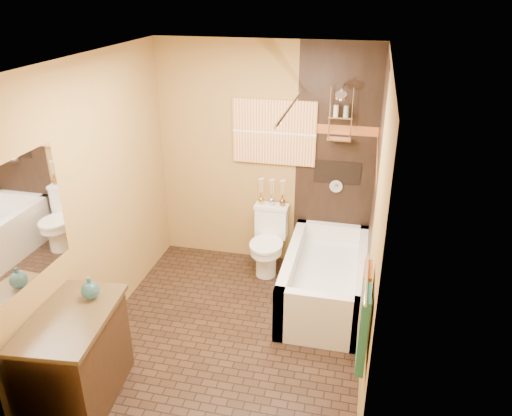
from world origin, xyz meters
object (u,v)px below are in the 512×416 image
(sunset_painting, at_px, (274,132))
(toilet, at_px, (268,241))
(vanity, at_px, (77,358))
(bathtub, at_px, (325,283))

(sunset_painting, bearing_deg, toilet, -90.00)
(sunset_painting, relative_size, toilet, 1.22)
(toilet, distance_m, vanity, 2.45)
(sunset_painting, xyz_separation_m, vanity, (-1.03, -2.48, -1.15))
(bathtub, xyz_separation_m, vanity, (-1.72, -1.75, 0.18))
(toilet, xyz_separation_m, vanity, (-1.03, -2.22, 0.03))
(vanity, bearing_deg, sunset_painting, 61.35)
(sunset_painting, height_order, bathtub, sunset_painting)
(sunset_painting, height_order, toilet, sunset_painting)
(sunset_painting, bearing_deg, vanity, -112.65)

